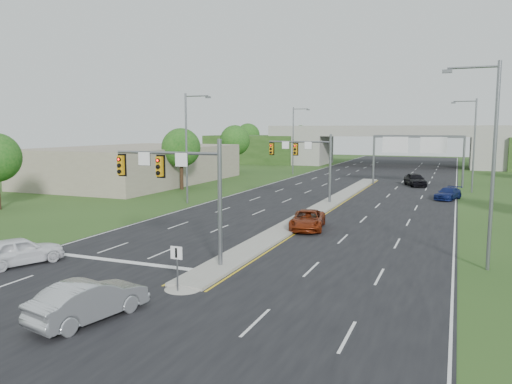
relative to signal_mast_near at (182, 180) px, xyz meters
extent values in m
plane|color=#254418|center=(2.26, 0.07, -4.73)|extent=(240.00, 240.00, 0.00)
cube|color=black|center=(2.26, 35.07, -4.72)|extent=(24.00, 160.00, 0.02)
cube|color=gray|center=(2.26, 23.07, -4.63)|extent=(2.00, 54.00, 0.16)
cone|color=gray|center=(2.26, -3.93, -4.63)|extent=(2.00, 2.00, 0.16)
cube|color=gold|center=(1.11, 23.07, -4.70)|extent=(0.12, 54.00, 0.01)
cube|color=gold|center=(3.41, 23.07, -4.70)|extent=(0.12, 54.00, 0.01)
cube|color=silver|center=(-9.54, 35.07, -4.70)|extent=(0.12, 160.00, 0.01)
cube|color=silver|center=(14.06, 35.07, -4.70)|extent=(0.12, 160.00, 0.01)
cube|color=silver|center=(-4.24, -0.93, -4.70)|extent=(10.50, 0.50, 0.01)
cylinder|color=slate|center=(2.26, 0.07, -1.23)|extent=(0.24, 0.24, 7.00)
cylinder|color=slate|center=(-0.99, 0.07, 1.47)|extent=(6.50, 0.16, 0.16)
cube|color=orange|center=(-1.31, -0.18, 0.72)|extent=(0.35, 0.25, 1.10)
cube|color=orange|center=(-3.91, -0.18, 0.72)|extent=(0.35, 0.25, 1.10)
cube|color=black|center=(-1.31, -0.04, 0.72)|extent=(0.55, 0.04, 1.30)
cube|color=black|center=(-3.91, -0.04, 0.72)|extent=(0.55, 0.04, 1.30)
sphere|color=#FF0C05|center=(-1.31, -0.31, 1.07)|extent=(0.20, 0.20, 0.20)
sphere|color=#FF0C05|center=(-3.91, -0.31, 1.07)|extent=(0.20, 0.20, 0.20)
cube|color=white|center=(-2.42, -0.03, 1.12)|extent=(0.75, 0.04, 0.75)
cube|color=white|center=(-0.01, -0.03, 1.12)|extent=(0.75, 0.04, 0.75)
cylinder|color=slate|center=(2.26, 25.07, -1.23)|extent=(0.24, 0.24, 7.00)
cylinder|color=slate|center=(-0.99, 25.07, 1.47)|extent=(6.50, 0.16, 0.16)
cube|color=orange|center=(-1.31, 24.82, 0.72)|extent=(0.35, 0.25, 1.10)
cube|color=orange|center=(-3.91, 24.82, 0.72)|extent=(0.35, 0.25, 1.10)
cube|color=black|center=(-1.31, 24.96, 0.72)|extent=(0.55, 0.04, 1.30)
cube|color=black|center=(-3.91, 24.96, 0.72)|extent=(0.55, 0.04, 1.30)
sphere|color=#FF0C05|center=(-1.31, 24.69, 1.07)|extent=(0.20, 0.20, 0.20)
sphere|color=#FF0C05|center=(-3.91, 24.69, 1.07)|extent=(0.20, 0.20, 0.20)
cube|color=white|center=(-2.42, 24.97, 1.12)|extent=(0.75, 0.04, 0.75)
cube|color=white|center=(-0.01, 24.97, 1.12)|extent=(0.75, 0.04, 0.75)
cylinder|color=slate|center=(2.26, -4.43, -3.63)|extent=(0.08, 0.08, 2.20)
cube|color=white|center=(2.26, -4.48, -2.83)|extent=(0.60, 0.04, 0.60)
cube|color=black|center=(2.26, -4.51, -2.83)|extent=(0.10, 0.02, 0.45)
cylinder|color=slate|center=(3.46, 45.07, -1.43)|extent=(0.28, 0.28, 6.60)
cylinder|color=slate|center=(14.76, 45.07, -1.43)|extent=(0.28, 0.28, 6.60)
cube|color=slate|center=(9.11, 45.07, 1.77)|extent=(11.50, 0.35, 0.35)
cube|color=#0B521A|center=(6.26, 44.87, 0.67)|extent=(3.20, 0.08, 2.00)
cube|color=#0B521A|center=(11.06, 44.87, 0.67)|extent=(3.20, 0.08, 2.00)
cube|color=silver|center=(6.26, 44.82, 0.67)|extent=(3.30, 0.03, 2.10)
cube|color=silver|center=(11.06, 44.82, 0.67)|extent=(3.30, 0.03, 2.10)
cube|color=gray|center=(-14.74, 80.07, -1.73)|extent=(6.00, 12.00, 6.00)
cube|color=gray|center=(19.26, 80.07, -1.73)|extent=(6.00, 12.00, 6.00)
cube|color=#254418|center=(-27.74, 80.07, -1.73)|extent=(20.00, 14.00, 6.00)
cube|color=gray|center=(2.26, 80.07, 1.87)|extent=(50.00, 12.00, 1.20)
cube|color=gray|center=(2.26, 74.27, 2.92)|extent=(50.00, 0.40, 0.90)
cube|color=gray|center=(2.26, 85.87, 2.92)|extent=(50.00, 0.40, 0.90)
cylinder|color=slate|center=(-11.24, 20.07, 0.77)|extent=(0.20, 0.20, 11.00)
cylinder|color=slate|center=(-9.99, 20.07, 5.97)|extent=(2.50, 0.12, 0.12)
cube|color=slate|center=(-8.74, 20.07, 5.82)|extent=(0.50, 0.25, 0.18)
cylinder|color=slate|center=(-11.24, 55.07, 0.77)|extent=(0.20, 0.20, 11.00)
cylinder|color=slate|center=(-9.99, 55.07, 5.97)|extent=(2.50, 0.12, 0.12)
cube|color=slate|center=(-8.74, 55.07, 5.82)|extent=(0.50, 0.25, 0.18)
cylinder|color=slate|center=(15.76, 5.07, 0.77)|extent=(0.20, 0.20, 11.00)
cylinder|color=slate|center=(14.51, 5.07, 5.97)|extent=(2.50, 0.12, 0.12)
cube|color=slate|center=(13.26, 5.07, 5.82)|extent=(0.50, 0.25, 0.18)
cylinder|color=slate|center=(15.76, 40.07, 0.77)|extent=(0.20, 0.20, 11.00)
cylinder|color=slate|center=(14.51, 40.07, 5.97)|extent=(2.50, 0.12, 0.12)
cube|color=slate|center=(13.26, 40.07, 5.82)|extent=(0.50, 0.25, 0.18)
cylinder|color=#382316|center=(-17.74, 30.07, -2.73)|extent=(0.44, 0.44, 4.00)
sphere|color=#154A13|center=(-17.74, 30.07, 0.47)|extent=(4.80, 4.80, 4.80)
cylinder|color=#382316|center=(-21.74, 55.07, -2.60)|extent=(0.44, 0.44, 4.25)
sphere|color=#154A13|center=(-21.74, 55.07, 0.80)|extent=(5.20, 5.20, 5.20)
cylinder|color=#382316|center=(-35.74, 94.07, -2.48)|extent=(0.44, 0.44, 4.50)
sphere|color=#154A13|center=(-35.74, 94.07, 1.12)|extent=(6.00, 6.00, 6.00)
cylinder|color=#382316|center=(-21.74, 94.07, -2.60)|extent=(0.44, 0.44, 4.25)
sphere|color=#154A13|center=(-21.74, 94.07, 0.80)|extent=(5.60, 5.60, 5.60)
cube|color=gray|center=(-27.74, 35.07, -2.23)|extent=(18.00, 30.00, 5.00)
imported|color=white|center=(-8.29, -3.62, -3.92)|extent=(3.57, 5.00, 1.58)
imported|color=#9FA3A7|center=(0.76, -8.62, -3.90)|extent=(2.73, 5.14, 1.61)
imported|color=maroon|center=(3.76, 11.90, -4.00)|extent=(3.19, 5.43, 1.42)
imported|color=#0D174E|center=(13.26, 32.74, -4.06)|extent=(3.08, 4.79, 1.29)
imported|color=black|center=(9.00, 44.56, -3.84)|extent=(3.65, 5.45, 1.72)
camera|label=1|loc=(13.96, -23.74, 2.82)|focal=35.00mm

